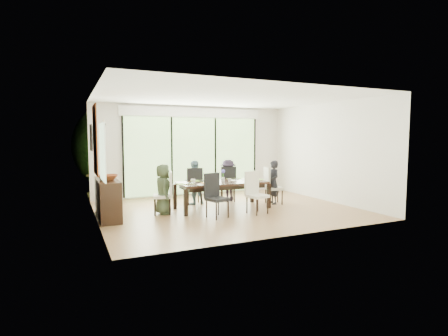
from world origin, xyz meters
name	(u,v)px	position (x,y,z in m)	size (l,w,h in m)	color
floor	(228,210)	(0.00, 0.00, -0.01)	(6.00, 5.00, 0.01)	brown
ceiling	(228,97)	(0.00, 0.00, 2.71)	(6.00, 5.00, 0.01)	white
wall_back	(194,151)	(0.00, 2.51, 1.35)	(6.00, 0.02, 2.70)	silver
wall_front	(289,161)	(0.00, -2.51, 1.35)	(6.00, 0.02, 2.70)	beige
wall_left	(95,157)	(-3.01, 0.00, 1.35)	(0.02, 5.00, 2.70)	white
wall_right	(327,152)	(3.01, 0.00, 1.35)	(0.02, 5.00, 2.70)	silver
glass_doors	(194,156)	(0.00, 2.47, 1.20)	(4.20, 0.02, 2.30)	#598C3F
blinds_header	(194,113)	(0.00, 2.46, 2.50)	(4.40, 0.06, 0.28)	white
mullion_a	(123,157)	(-2.10, 2.46, 1.20)	(0.05, 0.04, 2.30)	black
mullion_b	(172,156)	(-0.70, 2.46, 1.20)	(0.05, 0.04, 2.30)	black
mullion_c	(215,155)	(0.70, 2.46, 1.20)	(0.05, 0.04, 2.30)	black
mullion_d	(255,154)	(2.10, 2.46, 1.20)	(0.05, 0.04, 2.30)	black
side_window	(102,152)	(-2.97, -1.20, 1.50)	(0.02, 0.90, 1.00)	#8CAD7F
deck	(185,192)	(0.00, 3.40, -0.05)	(6.00, 1.80, 0.10)	brown
rail_top	(178,172)	(0.00, 4.20, 0.55)	(6.00, 0.08, 0.06)	#4F3921
foliage_left	(120,146)	(-1.80, 5.20, 1.44)	(3.20, 3.20, 3.20)	#14380F
foliage_mid	(175,136)	(0.40, 5.80, 1.80)	(4.00, 4.00, 4.00)	#14380F
foliage_right	(225,150)	(2.20, 5.00, 1.26)	(2.80, 2.80, 2.80)	#14380F
foliage_far	(146,141)	(-0.60, 6.50, 1.62)	(3.60, 3.60, 3.60)	#14380F
table_top	(222,183)	(-0.07, 0.21, 0.64)	(2.14, 0.98, 0.05)	black
table_apron	(222,186)	(-0.07, 0.21, 0.56)	(1.96, 0.80, 0.09)	black
table_leg_fl	(186,202)	(-1.15, -0.22, 0.31)	(0.08, 0.08, 0.61)	black
table_leg_fr	(269,196)	(1.01, -0.22, 0.31)	(0.08, 0.08, 0.61)	black
table_leg_bl	(175,197)	(-1.15, 0.64, 0.31)	(0.08, 0.08, 0.61)	black
table_leg_br	(252,191)	(1.01, 0.64, 0.31)	(0.08, 0.08, 0.61)	black
chair_left_end	(162,193)	(-1.57, 0.21, 0.49)	(0.41, 0.41, 0.98)	white
chair_right_end	(274,185)	(1.43, 0.21, 0.49)	(0.41, 0.41, 0.98)	beige
chair_far_left	(193,186)	(-0.52, 1.06, 0.49)	(0.41, 0.41, 0.98)	black
chair_far_right	(228,184)	(0.48, 1.06, 0.49)	(0.41, 0.41, 0.98)	black
chair_near_left	(217,196)	(-0.57, -0.66, 0.49)	(0.41, 0.41, 0.98)	black
chair_near_right	(257,193)	(0.43, -0.66, 0.49)	(0.41, 0.41, 0.98)	white
person_left_end	(163,189)	(-1.55, 0.21, 0.57)	(0.54, 0.34, 1.15)	#3A4930
person_right_end	(273,182)	(1.41, 0.21, 0.57)	(0.54, 0.34, 1.15)	black
person_far_left	(194,182)	(-0.52, 1.04, 0.57)	(0.54, 0.34, 1.15)	#6D8D9D
person_far_right	(228,181)	(0.48, 1.04, 0.57)	(0.54, 0.34, 1.15)	black
placemat_left	(185,184)	(-1.02, 0.21, 0.67)	(0.39, 0.29, 0.01)	#93B540
placemat_right	(256,180)	(0.88, 0.21, 0.67)	(0.39, 0.29, 0.01)	#78A63B
placemat_far_l	(199,181)	(-0.52, 0.61, 0.67)	(0.39, 0.29, 0.01)	#75A43A
placemat_far_r	(235,179)	(0.48, 0.61, 0.67)	(0.39, 0.29, 0.01)	#75A33A
placemat_paper	(206,184)	(-0.62, -0.09, 0.67)	(0.39, 0.29, 0.01)	white
tablet_far_l	(204,180)	(-0.42, 0.56, 0.68)	(0.23, 0.16, 0.01)	black
tablet_far_r	(234,179)	(0.43, 0.56, 0.68)	(0.21, 0.15, 0.01)	black
papers	(248,180)	(0.63, 0.16, 0.67)	(0.27, 0.20, 0.00)	white
platter_base	(206,184)	(-0.62, -0.09, 0.68)	(0.23, 0.23, 0.02)	white
platter_snacks	(206,183)	(-0.62, -0.09, 0.70)	(0.18, 0.18, 0.01)	orange
vase	(223,179)	(-0.02, 0.26, 0.72)	(0.07, 0.07, 0.11)	silver
hyacinth_stems	(223,175)	(-0.02, 0.26, 0.83)	(0.04, 0.04, 0.14)	#337226
hyacinth_blooms	(223,171)	(-0.02, 0.26, 0.92)	(0.10, 0.10, 0.10)	#5A53CF
laptop	(191,184)	(-0.92, 0.11, 0.68)	(0.29, 0.19, 0.02)	silver
cup_a	(193,181)	(-0.77, 0.36, 0.71)	(0.11, 0.11, 0.09)	white
cup_b	(229,180)	(0.08, 0.11, 0.71)	(0.09, 0.09, 0.08)	white
cup_c	(249,178)	(0.73, 0.31, 0.71)	(0.11, 0.11, 0.09)	white
book	(230,181)	(0.18, 0.26, 0.68)	(0.15, 0.20, 0.02)	white
sideboard	(108,199)	(-2.76, 0.30, 0.42)	(0.42, 1.51, 0.85)	black
bowl	(107,177)	(-2.76, 0.20, 0.90)	(0.45, 0.45, 0.11)	brown
candlestick_base	(105,177)	(-2.76, 0.65, 0.87)	(0.09, 0.09, 0.04)	black
candlestick_shaft	(104,151)	(-2.76, 0.65, 1.46)	(0.02, 0.02, 1.18)	black
candlestick_pan	(104,124)	(-2.76, 0.65, 2.04)	(0.09, 0.09, 0.03)	black
candle	(104,122)	(-2.76, 0.65, 2.10)	(0.03, 0.03, 0.09)	silver
tapestry	(95,140)	(-2.97, 0.40, 1.70)	(0.02, 1.00, 1.50)	#8F3814
art_frame	(91,138)	(-2.97, 1.70, 1.75)	(0.03, 0.55, 0.65)	black
art_canvas	(92,138)	(-2.95, 1.70, 1.75)	(0.01, 0.45, 0.55)	#18404E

